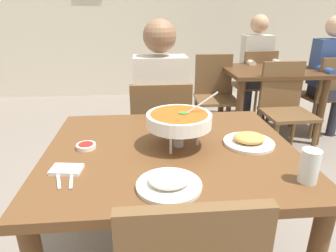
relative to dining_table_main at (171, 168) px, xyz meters
name	(u,v)px	position (x,y,z in m)	size (l,w,h in m)	color
cafe_rear_partition	(147,0)	(0.00, 3.78, 0.85)	(10.00, 0.10, 3.00)	beige
dining_table_main	(171,168)	(0.00, 0.00, 0.00)	(1.15, 0.98, 0.76)	brown
chair_diner_main	(161,133)	(0.00, 0.77, -0.14)	(0.44, 0.44, 0.90)	brown
diner_main	(160,101)	(0.00, 0.81, 0.10)	(0.40, 0.45, 1.31)	#2D2D38
curry_bowl	(179,120)	(0.04, 0.02, 0.24)	(0.33, 0.30, 0.26)	silver
rice_plate	(169,182)	(-0.04, -0.33, 0.13)	(0.24, 0.24, 0.06)	white
appetizer_plate	(249,140)	(0.38, 0.01, 0.13)	(0.24, 0.24, 0.06)	white
sauce_dish	(86,146)	(-0.39, 0.03, 0.12)	(0.09, 0.09, 0.02)	white
napkin_folded	(66,170)	(-0.44, -0.18, 0.12)	(0.12, 0.08, 0.02)	white
fork_utensil	(58,177)	(-0.46, -0.23, 0.11)	(0.01, 0.17, 0.01)	silver
spoon_utensil	(72,177)	(-0.41, -0.23, 0.11)	(0.01, 0.17, 0.01)	silver
drink_glass	(309,168)	(0.48, -0.33, 0.17)	(0.07, 0.07, 0.13)	silver
dining_table_far	(270,81)	(1.28, 1.86, -0.03)	(1.00, 0.80, 0.76)	#51331C
chair_bg_left	(255,82)	(1.30, 2.34, -0.14)	(0.48, 0.48, 0.90)	brown
chair_bg_middle	(327,92)	(1.92, 1.79, -0.14)	(0.49, 0.49, 0.90)	brown
chair_bg_right	(284,104)	(1.24, 1.39, -0.14)	(0.45, 0.45, 0.90)	brown
chair_bg_corner	(215,91)	(0.68, 1.94, -0.14)	(0.45, 0.45, 0.90)	brown
patron_bg_left	(257,62)	(1.32, 2.39, 0.10)	(0.40, 0.45, 1.31)	#2D2D38
patron_bg_middle	(330,70)	(1.94, 1.83, 0.10)	(0.40, 0.45, 1.31)	#2D2D38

